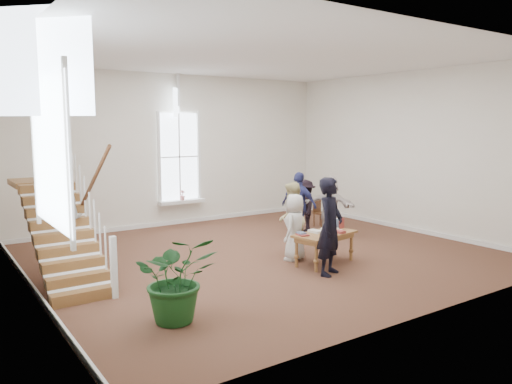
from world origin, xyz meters
TOP-DOWN VIEW (x-y plane):
  - ground at (0.00, 0.00)m, footprint 10.00×10.00m
  - room_shell at (-0.00, 4.39)m, footprint 10.49×10.00m
  - staircase at (-4.34, 0.75)m, footprint 1.10×4.10m
  - library_table at (0.65, -1.36)m, footprint 1.57×0.99m
  - police_officer at (0.19, -2.02)m, footprint 0.85×0.75m
  - elderly_woman at (0.29, -0.77)m, footprint 0.87×0.78m
  - person_yellow at (0.59, -0.27)m, footprint 1.04×1.01m
  - woman_cluster_a at (1.76, 0.89)m, footprint 0.75×1.12m
  - woman_cluster_b at (2.36, 1.34)m, footprint 0.96×1.11m
  - woman_cluster_c at (2.66, 0.69)m, footprint 1.09×1.59m
  - floor_plant at (-3.40, -2.51)m, footprint 1.50×1.40m
  - side_chair at (3.27, 1.78)m, footprint 0.43×0.43m

SIDE VIEW (x-z plane):
  - ground at x=0.00m, z-range 0.00..0.00m
  - room_shell at x=0.00m, z-range -4.60..5.40m
  - side_chair at x=3.27m, z-range 0.04..0.89m
  - library_table at x=0.65m, z-range 0.23..0.98m
  - floor_plant at x=-3.40m, z-range 0.00..1.37m
  - elderly_woman at x=0.29m, z-range 0.00..1.49m
  - woman_cluster_b at x=2.36m, z-range 0.00..1.49m
  - woman_cluster_c at x=2.66m, z-range 0.00..1.65m
  - person_yellow at x=0.59m, z-range 0.00..1.68m
  - woman_cluster_a at x=1.76m, z-range 0.00..1.77m
  - police_officer at x=0.19m, z-range 0.00..1.97m
  - staircase at x=-4.34m, z-range 0.16..3.08m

